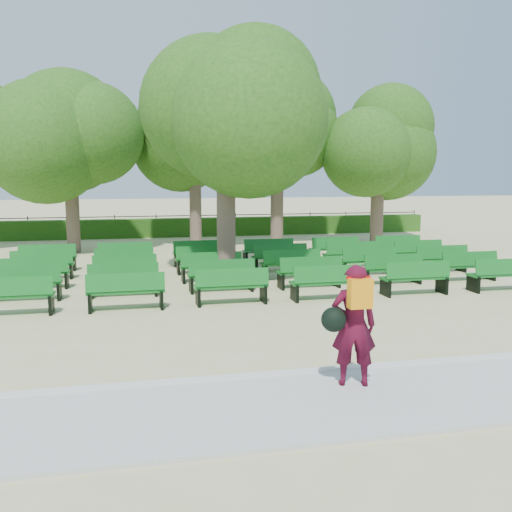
# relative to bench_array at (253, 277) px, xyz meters

# --- Properties ---
(ground) EXTENTS (120.00, 120.00, 0.00)m
(ground) POSITION_rel_bench_array_xyz_m (-1.11, -1.74, -0.09)
(ground) COLOR #C3BB81
(paving) EXTENTS (30.00, 2.20, 0.06)m
(paving) POSITION_rel_bench_array_xyz_m (-1.11, -9.14, -0.06)
(paving) COLOR #BABAB5
(paving) RESTS_ON ground
(curb) EXTENTS (30.00, 0.12, 0.10)m
(curb) POSITION_rel_bench_array_xyz_m (-1.11, -7.99, -0.04)
(curb) COLOR silver
(curb) RESTS_ON ground
(hedge) EXTENTS (26.00, 0.70, 0.90)m
(hedge) POSITION_rel_bench_array_xyz_m (-1.11, 12.26, 0.36)
(hedge) COLOR #295917
(hedge) RESTS_ON ground
(fence) EXTENTS (26.00, 0.10, 1.02)m
(fence) POSITION_rel_bench_array_xyz_m (-1.11, 12.66, -0.09)
(fence) COLOR black
(fence) RESTS_ON ground
(tree_line) EXTENTS (21.80, 6.80, 7.04)m
(tree_line) POSITION_rel_bench_array_xyz_m (-1.11, 8.26, -0.09)
(tree_line) COLOR #2E5D19
(tree_line) RESTS_ON ground
(bench_array) EXTENTS (1.74, 0.59, 1.09)m
(bench_array) POSITION_rel_bench_array_xyz_m (0.00, 0.00, 0.00)
(bench_array) COLOR #11661D
(bench_array) RESTS_ON ground
(tree_among) EXTENTS (4.82, 4.82, 6.90)m
(tree_among) POSITION_rel_bench_array_xyz_m (-0.78, -0.10, 4.61)
(tree_among) COLOR brown
(tree_among) RESTS_ON ground
(person) EXTENTS (0.86, 0.56, 1.74)m
(person) POSITION_rel_bench_array_xyz_m (-0.46, -8.65, 0.87)
(person) COLOR #470A1C
(person) RESTS_ON ground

